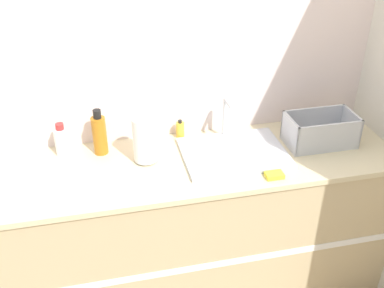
{
  "coord_description": "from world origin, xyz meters",
  "views": [
    {
      "loc": [
        -0.27,
        -1.63,
        2.19
      ],
      "look_at": [
        0.16,
        0.28,
        1.02
      ],
      "focal_mm": 42.0,
      "sensor_mm": 36.0,
      "label": 1
    }
  ],
  "objects_px": {
    "bottle_white_spray": "(62,141)",
    "bottle_amber": "(99,134)",
    "paper_towel_roll": "(145,139)",
    "dish_rack": "(320,133)",
    "sink": "(233,151)",
    "soap_dispenser": "(180,130)"
  },
  "relations": [
    {
      "from": "sink",
      "to": "soap_dispenser",
      "type": "relative_size",
      "value": 4.93
    },
    {
      "from": "paper_towel_roll",
      "to": "soap_dispenser",
      "type": "bearing_deg",
      "value": 41.68
    },
    {
      "from": "sink",
      "to": "bottle_white_spray",
      "type": "distance_m",
      "value": 0.92
    },
    {
      "from": "dish_rack",
      "to": "bottle_white_spray",
      "type": "distance_m",
      "value": 1.41
    },
    {
      "from": "dish_rack",
      "to": "bottle_white_spray",
      "type": "relative_size",
      "value": 2.05
    },
    {
      "from": "bottle_white_spray",
      "to": "soap_dispenser",
      "type": "distance_m",
      "value": 0.65
    },
    {
      "from": "paper_towel_roll",
      "to": "bottle_amber",
      "type": "distance_m",
      "value": 0.26
    },
    {
      "from": "sink",
      "to": "paper_towel_roll",
      "type": "relative_size",
      "value": 2.18
    },
    {
      "from": "paper_towel_roll",
      "to": "dish_rack",
      "type": "distance_m",
      "value": 0.97
    },
    {
      "from": "bottle_white_spray",
      "to": "bottle_amber",
      "type": "relative_size",
      "value": 0.71
    },
    {
      "from": "sink",
      "to": "bottle_amber",
      "type": "distance_m",
      "value": 0.72
    },
    {
      "from": "bottle_amber",
      "to": "soap_dispenser",
      "type": "bearing_deg",
      "value": 8.24
    },
    {
      "from": "sink",
      "to": "paper_towel_roll",
      "type": "height_order",
      "value": "sink"
    },
    {
      "from": "bottle_white_spray",
      "to": "paper_towel_roll",
      "type": "bearing_deg",
      "value": -21.41
    },
    {
      "from": "dish_rack",
      "to": "paper_towel_roll",
      "type": "bearing_deg",
      "value": 177.95
    },
    {
      "from": "paper_towel_roll",
      "to": "bottle_white_spray",
      "type": "xyz_separation_m",
      "value": [
        -0.42,
        0.17,
        -0.05
      ]
    },
    {
      "from": "sink",
      "to": "bottle_amber",
      "type": "height_order",
      "value": "same"
    },
    {
      "from": "paper_towel_roll",
      "to": "soap_dispenser",
      "type": "height_order",
      "value": "paper_towel_roll"
    },
    {
      "from": "sink",
      "to": "dish_rack",
      "type": "relative_size",
      "value": 1.47
    },
    {
      "from": "bottle_white_spray",
      "to": "bottle_amber",
      "type": "distance_m",
      "value": 0.2
    },
    {
      "from": "sink",
      "to": "dish_rack",
      "type": "bearing_deg",
      "value": 0.23
    },
    {
      "from": "bottle_white_spray",
      "to": "bottle_amber",
      "type": "xyz_separation_m",
      "value": [
        0.2,
        -0.03,
        0.03
      ]
    }
  ]
}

